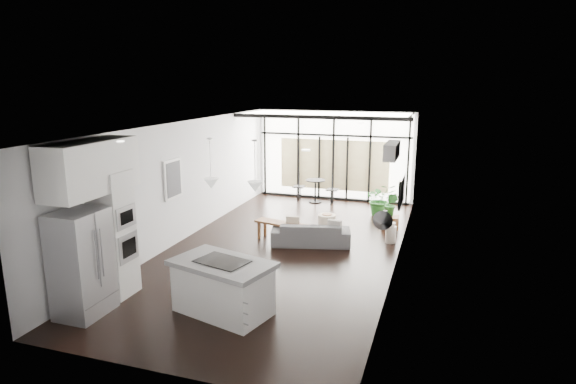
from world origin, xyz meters
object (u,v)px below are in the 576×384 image
Objects in this scene: island at (223,287)px; pouf at (327,222)px; tv at (402,191)px; milk_can at (391,232)px; sofa at (311,230)px; console_bench at (284,232)px; fridge at (82,264)px.

island reaches higher than pouf.
tv is at bearing -22.27° from pouf.
island is 4.92m from milk_can.
pouf is at bearing 160.21° from milk_can.
sofa is 1.27× the size of console_bench.
tv reaches higher than sofa.
milk_can is at bearing -19.79° from pouf.
console_bench is at bearing -168.65° from tv.
island reaches higher than milk_can.
console_bench is at bearing -163.90° from milk_can.
tv is at bearing 75.34° from island.
tv is at bearing 47.48° from fridge.
fridge reaches higher than sofa.
tv is at bearing -179.19° from sofa.
milk_can is 1.09m from tv.
fridge is at bearing 45.44° from sofa.
island is 5.03m from pouf.
sofa is (2.58, 4.42, -0.51)m from fridge.
sofa is at bearing -158.21° from milk_can.
console_bench is 1.50m from pouf.
pouf is (2.65, 5.72, -0.68)m from fridge.
fridge is 4.86m from console_bench.
island is 1.14× the size of console_bench.
milk_can reaches higher than console_bench.
milk_can is at bearing 78.46° from island.
fridge reaches higher than milk_can.
milk_can is at bearing 28.15° from console_bench.
tv is (1.89, -0.77, 1.12)m from pouf.
fridge is 6.73m from tv.
sofa reaches higher than milk_can.
island is 3.28× the size of milk_can.
island is 2.28m from fridge.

